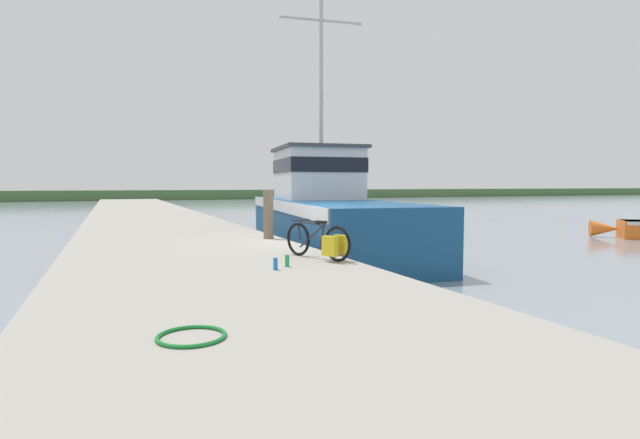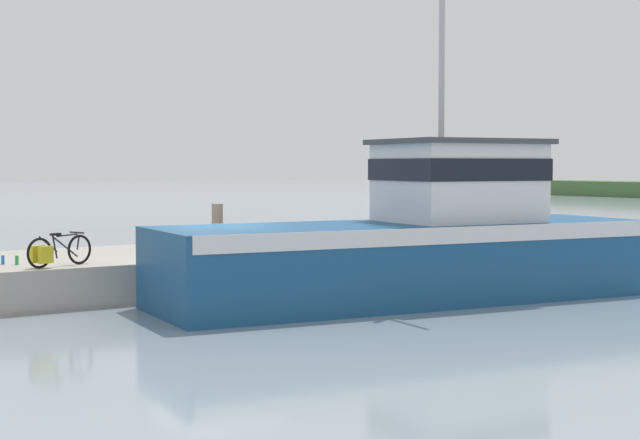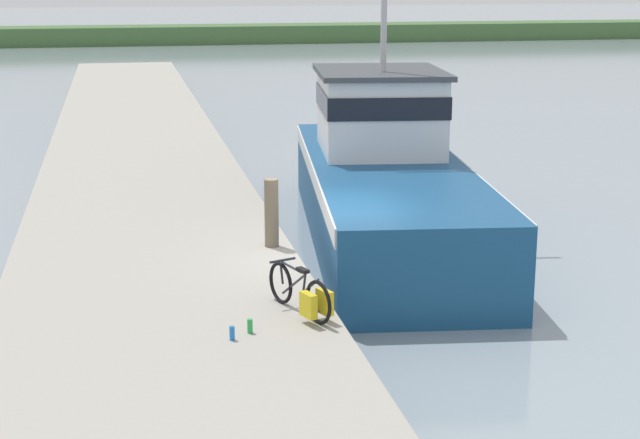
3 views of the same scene
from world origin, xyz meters
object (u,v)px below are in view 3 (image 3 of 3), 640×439
at_px(mooring_post, 271,213).
at_px(water_bottle_by_bike, 232,333).
at_px(bicycle_touring, 305,295).
at_px(fishing_boat_main, 383,176).
at_px(water_bottle_on_curb, 250,326).

distance_m(mooring_post, water_bottle_by_bike, 4.86).
bearing_deg(mooring_post, bicycle_touring, -91.69).
xyz_separation_m(fishing_boat_main, mooring_post, (-3.19, -3.81, 0.20)).
bearing_deg(bicycle_touring, water_bottle_by_bike, -168.11).
relative_size(bicycle_touring, water_bottle_on_curb, 8.02).
xyz_separation_m(bicycle_touring, mooring_post, (0.12, 3.90, 0.31)).
xyz_separation_m(bicycle_touring, water_bottle_on_curb, (-0.89, -0.53, -0.23)).
xyz_separation_m(fishing_boat_main, water_bottle_on_curb, (-4.20, -8.24, -0.34)).
bearing_deg(mooring_post, water_bottle_by_bike, -105.49).
height_order(bicycle_touring, water_bottle_on_curb, bicycle_touring).
xyz_separation_m(mooring_post, water_bottle_on_curb, (-1.01, -4.43, -0.54)).
bearing_deg(water_bottle_by_bike, bicycle_touring, 32.68).
xyz_separation_m(mooring_post, water_bottle_by_bike, (-1.29, -4.65, -0.54)).
bearing_deg(water_bottle_by_bike, mooring_post, 74.51).
bearing_deg(water_bottle_on_curb, bicycle_touring, 30.65).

